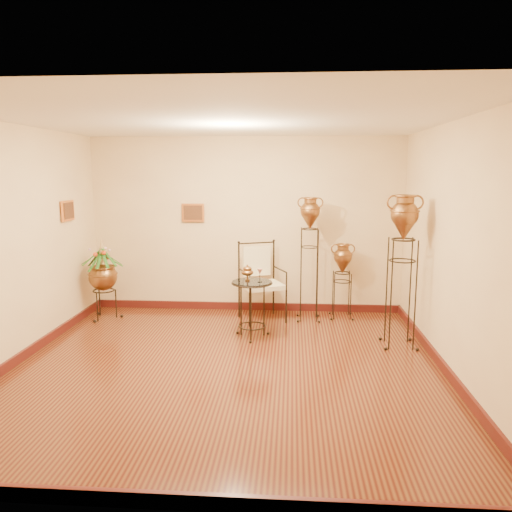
# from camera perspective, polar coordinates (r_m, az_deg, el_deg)

# --- Properties ---
(ground) EXTENTS (5.00, 5.00, 0.00)m
(ground) POSITION_cam_1_polar(r_m,az_deg,el_deg) (5.95, -3.39, -12.58)
(ground) COLOR brown
(ground) RESTS_ON ground
(room_shell) EXTENTS (5.02, 5.02, 2.81)m
(room_shell) POSITION_cam_1_polar(r_m,az_deg,el_deg) (5.55, -3.62, 4.27)
(room_shell) COLOR beige
(room_shell) RESTS_ON ground
(amphora_tall) EXTENTS (0.39, 0.39, 1.90)m
(amphora_tall) POSITION_cam_1_polar(r_m,az_deg,el_deg) (7.58, 6.12, -0.17)
(amphora_tall) COLOR black
(amphora_tall) RESTS_ON ground
(amphora_mid) EXTENTS (0.45, 0.45, 1.99)m
(amphora_mid) POSITION_cam_1_polar(r_m,az_deg,el_deg) (6.64, 16.33, -1.56)
(amphora_mid) COLOR black
(amphora_mid) RESTS_ON ground
(amphora_short) EXTENTS (0.48, 0.48, 1.18)m
(amphora_short) POSITION_cam_1_polar(r_m,az_deg,el_deg) (7.83, 9.81, -2.77)
(amphora_short) COLOR black
(amphora_short) RESTS_ON ground
(planter_urn) EXTENTS (0.82, 0.82, 1.28)m
(planter_urn) POSITION_cam_1_polar(r_m,az_deg,el_deg) (8.01, -17.11, -1.88)
(planter_urn) COLOR black
(planter_urn) RESTS_ON ground
(armchair) EXTENTS (0.85, 0.83, 1.18)m
(armchair) POSITION_cam_1_polar(r_m,az_deg,el_deg) (7.58, 0.72, -3.01)
(armchair) COLOR black
(armchair) RESTS_ON ground
(side_table) EXTENTS (0.70, 0.70, 0.99)m
(side_table) POSITION_cam_1_polar(r_m,az_deg,el_deg) (6.83, -0.47, -5.99)
(side_table) COLOR black
(side_table) RESTS_ON ground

